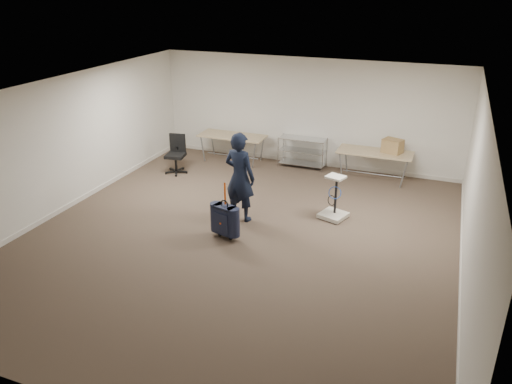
% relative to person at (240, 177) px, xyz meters
% --- Properties ---
extents(ground, '(9.00, 9.00, 0.00)m').
position_rel_person_xyz_m(ground, '(0.30, -0.74, -0.93)').
color(ground, '#46362A').
rests_on(ground, ground).
extents(room_shell, '(8.00, 9.00, 9.00)m').
position_rel_person_xyz_m(room_shell, '(0.30, 0.65, -0.88)').
color(room_shell, silver).
rests_on(room_shell, ground).
extents(folding_table_left, '(1.80, 0.75, 0.73)m').
position_rel_person_xyz_m(folding_table_left, '(-1.60, 3.21, -0.25)').
color(folding_table_left, '#927859').
rests_on(folding_table_left, ground).
extents(folding_table_right, '(1.80, 0.75, 0.73)m').
position_rel_person_xyz_m(folding_table_right, '(2.20, 3.21, -0.25)').
color(folding_table_right, '#927859').
rests_on(folding_table_right, ground).
extents(wire_shelf, '(1.22, 0.47, 0.80)m').
position_rel_person_xyz_m(wire_shelf, '(0.30, 3.46, -0.49)').
color(wire_shelf, silver).
rests_on(wire_shelf, ground).
extents(person, '(0.75, 0.57, 1.86)m').
position_rel_person_xyz_m(person, '(0.00, 0.00, 0.00)').
color(person, black).
rests_on(person, ground).
extents(suitcase, '(0.46, 0.34, 1.14)m').
position_rel_person_xyz_m(suitcase, '(0.07, -0.89, -0.54)').
color(suitcase, black).
rests_on(suitcase, ground).
extents(office_chair, '(0.59, 0.59, 0.98)m').
position_rel_person_xyz_m(office_chair, '(-2.59, 1.90, -0.63)').
color(office_chair, black).
rests_on(office_chair, ground).
extents(equipment_cart, '(0.64, 0.64, 0.93)m').
position_rel_person_xyz_m(equipment_cart, '(1.79, 0.73, -0.68)').
color(equipment_cart, beige).
rests_on(equipment_cart, ground).
extents(cardboard_box, '(0.53, 0.47, 0.33)m').
position_rel_person_xyz_m(cardboard_box, '(2.59, 3.29, -0.03)').
color(cardboard_box, '#997D47').
rests_on(cardboard_box, folding_table_right).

